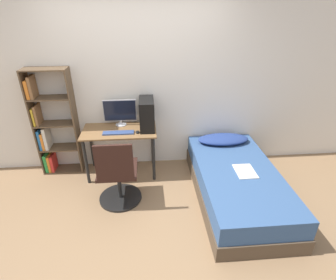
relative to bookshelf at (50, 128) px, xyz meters
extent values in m
plane|color=#846647|center=(1.32, -1.31, -0.72)|extent=(14.00, 14.00, 0.00)
cube|color=silver|center=(1.32, 0.15, 0.53)|extent=(8.00, 0.05, 2.50)
cube|color=brown|center=(1.00, -0.15, -0.02)|extent=(1.05, 0.55, 0.02)
cylinder|color=black|center=(0.53, -0.38, -0.38)|extent=(0.04, 0.04, 0.70)
cylinder|color=black|center=(1.48, -0.38, -0.38)|extent=(0.04, 0.04, 0.70)
cylinder|color=black|center=(0.53, 0.08, -0.38)|extent=(0.04, 0.04, 0.70)
cylinder|color=black|center=(1.48, 0.08, -0.38)|extent=(0.04, 0.04, 0.70)
cube|color=brown|center=(-0.19, 0.00, 0.06)|extent=(0.02, 0.26, 1.57)
cube|color=brown|center=(0.38, 0.00, 0.06)|extent=(0.02, 0.26, 1.57)
cube|color=brown|center=(0.10, 0.00, -0.72)|extent=(0.55, 0.26, 0.02)
cube|color=brown|center=(0.10, 0.00, -0.33)|extent=(0.55, 0.26, 0.02)
cube|color=brown|center=(0.10, 0.00, 0.06)|extent=(0.55, 0.26, 0.02)
cube|color=brown|center=(0.10, 0.00, 0.45)|extent=(0.55, 0.26, 0.02)
cube|color=brown|center=(0.10, 0.00, 0.84)|extent=(0.55, 0.26, 0.02)
cube|color=green|center=(-0.15, 0.00, -0.56)|extent=(0.04, 0.22, 0.29)
cube|color=orange|center=(-0.10, 0.00, -0.58)|extent=(0.04, 0.22, 0.26)
cube|color=red|center=(-0.06, 0.00, -0.58)|extent=(0.04, 0.22, 0.26)
cube|color=#2870B7|center=(-0.15, 0.00, -0.17)|extent=(0.03, 0.22, 0.30)
cube|color=orange|center=(-0.12, 0.00, -0.19)|extent=(0.04, 0.22, 0.26)
cube|color=beige|center=(-0.07, 0.00, -0.15)|extent=(0.04, 0.22, 0.34)
cube|color=gold|center=(-0.16, 0.00, 0.20)|extent=(0.03, 0.22, 0.25)
cube|color=brown|center=(-0.12, 0.00, 0.21)|extent=(0.03, 0.22, 0.28)
cube|color=orange|center=(-0.15, 0.00, 0.58)|extent=(0.04, 0.22, 0.25)
cube|color=brown|center=(-0.10, 0.00, 0.61)|extent=(0.04, 0.22, 0.29)
cylinder|color=black|center=(1.01, -0.77, -0.71)|extent=(0.56, 0.56, 0.03)
cylinder|color=black|center=(1.01, -0.77, -0.49)|extent=(0.05, 0.05, 0.41)
cube|color=black|center=(1.01, -0.77, -0.26)|extent=(0.48, 0.48, 0.04)
cube|color=black|center=(1.01, -1.00, -0.01)|extent=(0.44, 0.04, 0.46)
cube|color=#4C3D2D|center=(2.54, -0.86, -0.63)|extent=(1.01, 1.98, 0.20)
cube|color=#33517F|center=(2.54, -0.86, -0.41)|extent=(0.98, 1.94, 0.24)
ellipsoid|color=navy|center=(2.54, -0.13, -0.23)|extent=(0.77, 0.36, 0.11)
cube|color=silver|center=(2.61, -0.92, -0.28)|extent=(0.24, 0.32, 0.01)
cylinder|color=#B7B7BC|center=(1.02, 0.03, 0.00)|extent=(0.16, 0.16, 0.01)
cylinder|color=#B7B7BC|center=(1.02, 0.03, 0.04)|extent=(0.04, 0.04, 0.07)
cube|color=#B7B7BC|center=(1.02, 0.03, 0.22)|extent=(0.48, 0.01, 0.32)
cube|color=black|center=(1.02, 0.02, 0.22)|extent=(0.46, 0.01, 0.30)
cube|color=#33477A|center=(1.00, -0.26, 0.01)|extent=(0.43, 0.11, 0.02)
cube|color=black|center=(1.40, -0.11, 0.21)|extent=(0.20, 0.43, 0.43)
ellipsoid|color=black|center=(1.27, -0.26, 0.01)|extent=(0.06, 0.09, 0.02)
camera|label=1|loc=(1.41, -3.56, 1.60)|focal=28.00mm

